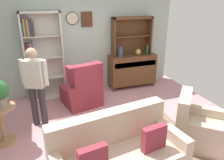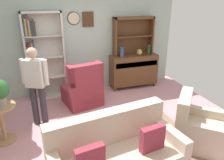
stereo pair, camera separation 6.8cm
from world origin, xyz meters
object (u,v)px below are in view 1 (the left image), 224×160
Objects in this scene: person_reading at (35,82)px; book_stack at (111,114)px; sideboard_hutch at (132,31)px; wingback_chair at (82,90)px; sideboard at (132,69)px; armchair_floral at (197,128)px; bookshelf at (41,59)px; plant_stand at (1,121)px; vase_tall at (121,52)px; bottle_wine at (147,50)px; vase_round at (138,52)px; coffee_table at (115,120)px; couch_floral at (119,158)px.

book_stack is at bearing -34.22° from person_reading.
sideboard_hutch is 2.10m from wingback_chair.
sideboard is 2.84m from person_reading.
armchair_floral is at bearing -90.14° from sideboard.
bookshelf is at bearing 137.63° from wingback_chair.
sideboard is at bearing 26.31° from plant_stand.
bottle_wine is (0.78, -0.01, -0.00)m from vase_tall.
vase_round reaches higher than book_stack.
armchair_floral is 1.51m from book_stack.
bookshelf is 12.35× the size of vase_round.
plant_stand is 1.95m from coffee_table.
bookshelf reaches higher than plant_stand.
person_reading is at bearing 144.81° from coffee_table.
vase_round is 0.90× the size of book_stack.
armchair_floral is at bearing -25.61° from coffee_table.
bookshelf is at bearing 175.28° from vase_tall.
coffee_table is (-1.68, -1.99, -0.70)m from bottle_wine.
sideboard is at bearing 62.06° from couch_floral.
armchair_floral is at bearing -98.66° from bottle_wine.
plant_stand is 0.86m from person_reading.
couch_floral is 2.38× the size of coffee_table.
bookshelf is 11.08× the size of book_stack.
person_reading is at bearing 149.40° from armchair_floral.
sideboard_hutch reaches higher than book_stack.
wingback_chair reaches higher than book_stack.
sideboard_hutch reaches higher than sideboard.
sideboard_hutch reaches higher than vase_tall.
couch_floral reaches higher than book_stack.
armchair_floral is 2.57m from wingback_chair.
coffee_table is 4.22× the size of book_stack.
vase_tall is 0.39× the size of plant_stand.
vase_round is 1.90m from wingback_chair.
bookshelf is 2.62× the size of coffee_table.
sideboard is at bearing 89.86° from armchair_floral.
person_reading is at bearing 30.95° from plant_stand.
bottle_wine is at bearing 49.93° from coffee_table.
sideboard_hutch reaches higher than couch_floral.
couch_floral is at bearing -74.81° from bookshelf.
bottle_wine is 0.33× the size of coffee_table.
bottle_wine reaches higher than coffee_table.
book_stack is (-0.05, 0.07, 0.10)m from coffee_table.
person_reading is (-0.98, 1.75, 0.59)m from couch_floral.
sideboard_hutch reaches higher than armchair_floral.
sideboard is 2.45m from coffee_table.
vase_tall is 0.17× the size of person_reading.
vase_round is at bearing 19.27° from wingback_chair.
person_reading reaches higher than vase_round.
person_reading is (-0.98, -0.53, 0.52)m from wingback_chair.
wingback_chair is at bearing 29.54° from plant_stand.
plant_stand is (-3.16, -1.56, -0.08)m from sideboard.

